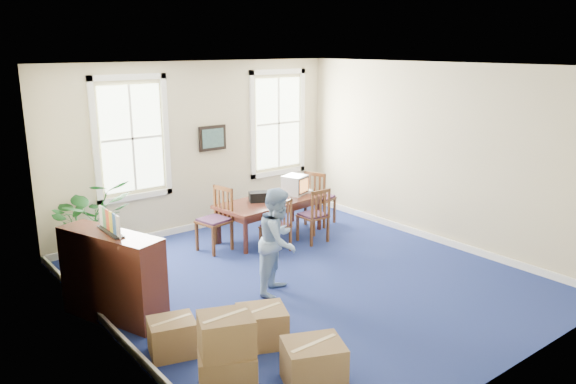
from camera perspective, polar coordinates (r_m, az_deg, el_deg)
floor at (r=8.68m, az=1.95°, el=-8.91°), size 6.50×6.50×0.00m
ceiling at (r=7.96m, az=2.15°, el=12.71°), size 6.50×6.50×0.00m
wall_back at (r=10.81m, az=-9.16°, el=4.52°), size 6.50×0.00×6.50m
wall_front at (r=6.16m, az=21.99°, el=-4.16°), size 6.50×0.00×6.50m
wall_left at (r=6.71m, az=-17.98°, el=-2.29°), size 0.00×6.50×6.50m
wall_right at (r=10.33m, az=14.91°, el=3.74°), size 0.00×6.50×6.50m
baseboard_back at (r=11.15m, az=-8.76°, el=-3.31°), size 6.00×0.04×0.12m
baseboard_left at (r=7.30m, az=-16.77°, el=-13.89°), size 0.04×6.50×0.12m
baseboard_right at (r=10.69m, az=14.27°, el=-4.40°), size 0.04×6.50×0.12m
window_left at (r=10.19m, az=-15.59°, el=5.26°), size 1.40×0.12×2.20m
window_right at (r=11.77m, az=-1.02°, el=7.01°), size 1.40×0.12×2.20m
wall_picture at (r=10.89m, az=-7.68°, el=5.45°), size 0.58×0.06×0.48m
conference_table at (r=10.47m, az=-1.75°, el=-2.65°), size 2.16×1.17×0.71m
crt_tv at (r=10.72m, az=0.71°, el=0.74°), size 0.53×0.55×0.36m
game_console at (r=10.90m, az=2.02°, el=0.11°), size 0.22×0.25×0.05m
equipment_bag at (r=10.26m, az=-2.98°, el=-0.48°), size 0.41×0.35×0.18m
chair_near_left at (r=9.66m, az=-1.29°, el=-3.43°), size 0.51×0.51×0.94m
chair_near_right at (r=10.15m, az=2.54°, el=-2.32°), size 0.46×0.46×1.01m
chair_end_left at (r=9.77m, az=-7.54°, el=-2.84°), size 0.58×0.58×1.10m
chair_end_right at (r=11.16m, az=3.30°, el=-0.53°), size 0.63×0.63×1.10m
man at (r=8.03m, az=-0.97°, el=-4.97°), size 0.95×0.90×1.55m
credenza at (r=7.71m, az=-17.42°, el=-7.84°), size 0.94×1.61×1.22m
brochure_rack at (r=7.46m, az=-17.71°, el=-2.37°), size 0.22×0.72×0.31m
potted_plant at (r=9.58m, az=-19.44°, el=-2.91°), size 1.31×1.15×1.43m
cardboard_boxes at (r=6.16m, az=-5.00°, el=-14.80°), size 2.04×2.04×0.90m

